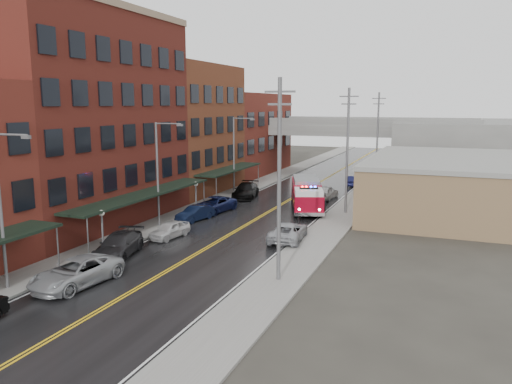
% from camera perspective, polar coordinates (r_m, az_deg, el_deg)
% --- Properties ---
extents(road, '(11.00, 160.00, 0.02)m').
position_cam_1_polar(road, '(46.36, 0.16, -3.05)').
color(road, black).
rests_on(road, ground).
extents(sidewalk_left, '(3.00, 160.00, 0.15)m').
position_cam_1_polar(sidewalk_left, '(49.40, -7.76, -2.25)').
color(sidewalk_left, slate).
rests_on(sidewalk_left, ground).
extents(sidewalk_right, '(3.00, 160.00, 0.15)m').
position_cam_1_polar(sidewalk_right, '(44.29, 9.01, -3.72)').
color(sidewalk_right, slate).
rests_on(sidewalk_right, ground).
extents(curb_left, '(0.30, 160.00, 0.15)m').
position_cam_1_polar(curb_left, '(48.63, -6.06, -2.41)').
color(curb_left, gray).
rests_on(curb_left, ground).
extents(curb_right, '(0.30, 160.00, 0.15)m').
position_cam_1_polar(curb_right, '(44.66, 6.94, -3.55)').
color(curb_right, gray).
rests_on(curb_right, ground).
extents(brick_building_b, '(9.00, 20.00, 18.00)m').
position_cam_1_polar(brick_building_b, '(45.97, -18.97, 7.62)').
color(brick_building_b, '#561F16').
rests_on(brick_building_b, ground).
extents(brick_building_c, '(9.00, 15.00, 15.00)m').
position_cam_1_polar(brick_building_c, '(60.45, -8.06, 7.09)').
color(brick_building_c, brown).
rests_on(brick_building_c, ground).
extents(brick_building_far, '(9.00, 20.00, 12.00)m').
position_cam_1_polar(brick_building_far, '(76.23, -1.52, 6.65)').
color(brick_building_far, maroon).
rests_on(brick_building_far, ground).
extents(tan_building, '(14.00, 22.00, 5.00)m').
position_cam_1_polar(tan_building, '(52.68, 20.77, 0.64)').
color(tan_building, '#8A6B4A').
rests_on(tan_building, ground).
extents(right_far_block, '(18.00, 30.00, 8.00)m').
position_cam_1_polar(right_far_block, '(82.34, 22.58, 4.75)').
color(right_far_block, slate).
rests_on(right_far_block, ground).
extents(awning_1, '(2.60, 18.00, 3.09)m').
position_cam_1_polar(awning_1, '(43.09, -12.60, -0.26)').
color(awning_1, black).
rests_on(awning_1, ground).
extents(awning_2, '(2.60, 13.00, 3.09)m').
position_cam_1_polar(awning_2, '(58.23, -2.96, 2.60)').
color(awning_2, black).
rests_on(awning_2, ground).
extents(globe_lamp_1, '(0.44, 0.44, 3.12)m').
position_cam_1_polar(globe_lamp_1, '(37.08, -17.20, -3.20)').
color(globe_lamp_1, '#59595B').
rests_on(globe_lamp_1, ground).
extents(globe_lamp_2, '(0.44, 0.44, 3.12)m').
position_cam_1_polar(globe_lamp_2, '(48.55, -6.89, 0.24)').
color(globe_lamp_2, '#59595B').
rests_on(globe_lamp_2, ground).
extents(street_lamp_0, '(2.64, 0.22, 9.00)m').
position_cam_1_polar(street_lamp_0, '(30.94, -26.93, -0.99)').
color(street_lamp_0, '#59595B').
rests_on(street_lamp_0, ground).
extents(street_lamp_1, '(2.64, 0.22, 9.00)m').
position_cam_1_polar(street_lamp_1, '(43.08, -10.93, 2.75)').
color(street_lamp_1, '#59595B').
rests_on(street_lamp_1, ground).
extents(street_lamp_2, '(2.64, 0.22, 9.00)m').
position_cam_1_polar(street_lamp_2, '(57.15, -2.32, 4.69)').
color(street_lamp_2, '#59595B').
rests_on(street_lamp_2, ground).
extents(utility_pole_0, '(1.80, 0.24, 12.00)m').
position_cam_1_polar(utility_pole_0, '(28.90, 2.67, 1.64)').
color(utility_pole_0, '#59595B').
rests_on(utility_pole_0, ground).
extents(utility_pole_1, '(1.80, 0.24, 12.00)m').
position_cam_1_polar(utility_pole_1, '(48.14, 10.40, 4.86)').
color(utility_pole_1, '#59595B').
rests_on(utility_pole_1, ground).
extents(utility_pole_2, '(1.80, 0.24, 12.00)m').
position_cam_1_polar(utility_pole_2, '(67.82, 13.70, 6.21)').
color(utility_pole_2, '#59595B').
rests_on(utility_pole_2, ground).
extents(overpass, '(40.00, 10.00, 7.50)m').
position_cam_1_polar(overpass, '(75.99, 9.02, 6.51)').
color(overpass, slate).
rests_on(overpass, ground).
extents(fire_truck, '(5.53, 8.99, 3.13)m').
position_cam_1_polar(fire_truck, '(49.72, 5.80, -0.22)').
color(fire_truck, maroon).
rests_on(fire_truck, ground).
extents(parked_car_left_2, '(3.31, 6.04, 1.60)m').
position_cam_1_polar(parked_car_left_2, '(31.36, -19.84, -8.63)').
color(parked_car_left_2, '#919498').
rests_on(parked_car_left_2, ground).
extents(parked_car_left_3, '(3.51, 5.84, 1.58)m').
position_cam_1_polar(parked_car_left_3, '(36.29, -15.44, -5.88)').
color(parked_car_left_3, black).
rests_on(parked_car_left_3, ground).
extents(parked_car_left_4, '(2.07, 4.12, 1.35)m').
position_cam_1_polar(parked_car_left_4, '(40.28, -9.86, -4.25)').
color(parked_car_left_4, '#BDBDBD').
rests_on(parked_car_left_4, ground).
extents(parked_car_left_5, '(2.27, 4.29, 1.35)m').
position_cam_1_polar(parked_car_left_5, '(45.79, -6.97, -2.44)').
color(parked_car_left_5, black).
rests_on(parked_car_left_5, ground).
extents(parked_car_left_6, '(3.25, 5.68, 1.49)m').
position_cam_1_polar(parked_car_left_6, '(49.15, -4.82, -1.45)').
color(parked_car_left_6, '#111942').
rests_on(parked_car_left_6, ground).
extents(parked_car_left_7, '(3.39, 6.08, 1.67)m').
position_cam_1_polar(parked_car_left_7, '(56.39, -1.18, 0.16)').
color(parked_car_left_7, black).
rests_on(parked_car_left_7, ground).
extents(parked_car_right_0, '(2.96, 5.49, 1.47)m').
position_cam_1_polar(parked_car_right_0, '(38.90, 3.68, -4.55)').
color(parked_car_right_0, '#999BA1').
rests_on(parked_car_right_0, ground).
extents(parked_car_right_1, '(3.28, 5.88, 1.61)m').
position_cam_1_polar(parked_car_right_1, '(48.82, 6.59, -1.50)').
color(parked_car_right_1, black).
rests_on(parked_car_right_1, ground).
extents(parked_car_right_2, '(2.28, 4.76, 1.57)m').
position_cam_1_polar(parked_car_right_2, '(56.22, 7.97, -0.02)').
color(parked_car_right_2, '#B6B6B6').
rests_on(parked_car_right_2, ground).
extents(parked_car_right_3, '(1.65, 4.17, 1.35)m').
position_cam_1_polar(parked_car_right_3, '(65.64, 11.22, 1.24)').
color(parked_car_right_3, black).
rests_on(parked_car_right_3, ground).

